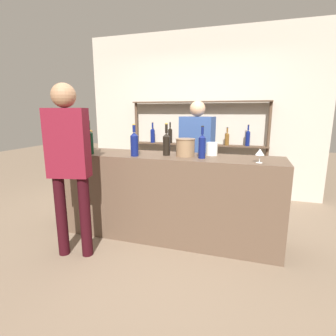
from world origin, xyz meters
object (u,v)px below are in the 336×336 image
object	(u,v)px
counter_bottle_1	(166,143)
counter_bottle_3	(134,143)
counter_bottle_4	(90,141)
cork_jar	(212,149)
counter_bottle_0	(202,146)
counter_bottle_2	(90,138)
ice_bucket	(185,147)
wine_glass	(260,152)
server_behind_counter	(197,150)
customer_left	(68,157)

from	to	relation	value
counter_bottle_1	counter_bottle_3	world-z (taller)	counter_bottle_1
counter_bottle_4	cork_jar	bearing A→B (deg)	14.03
counter_bottle_0	counter_bottle_4	world-z (taller)	counter_bottle_4
counter_bottle_2	counter_bottle_3	distance (m)	0.80
ice_bucket	cork_jar	size ratio (longest dim) A/B	1.48
counter_bottle_2	cork_jar	world-z (taller)	counter_bottle_2
counter_bottle_4	cork_jar	world-z (taller)	counter_bottle_4
counter_bottle_2	counter_bottle_4	distance (m)	0.36
wine_glass	counter_bottle_1	bearing A→B (deg)	171.01
counter_bottle_0	counter_bottle_2	distance (m)	1.49
counter_bottle_0	cork_jar	xyz separation A→B (m)	(0.07, 0.23, -0.06)
ice_bucket	cork_jar	xyz separation A→B (m)	(0.27, 0.15, -0.03)
counter_bottle_3	counter_bottle_4	world-z (taller)	counter_bottle_4
counter_bottle_3	server_behind_counter	world-z (taller)	server_behind_counter
wine_glass	server_behind_counter	size ratio (longest dim) A/B	0.08
customer_left	counter_bottle_4	bearing A→B (deg)	-3.01
counter_bottle_2	ice_bucket	world-z (taller)	counter_bottle_2
counter_bottle_3	wine_glass	world-z (taller)	counter_bottle_3
counter_bottle_2	cork_jar	bearing A→B (deg)	1.31
ice_bucket	server_behind_counter	xyz separation A→B (m)	(-0.03, 0.81, -0.15)
counter_bottle_2	cork_jar	xyz separation A→B (m)	(1.55, 0.04, -0.08)
ice_bucket	wine_glass	bearing A→B (deg)	-12.14
counter_bottle_1	counter_bottle_3	xyz separation A→B (m)	(-0.32, -0.15, 0.01)
counter_bottle_0	counter_bottle_1	bearing A→B (deg)	170.46
counter_bottle_1	ice_bucket	world-z (taller)	counter_bottle_1
server_behind_counter	customer_left	world-z (taller)	customer_left
counter_bottle_4	cork_jar	xyz separation A→B (m)	(1.34, 0.34, -0.07)
server_behind_counter	counter_bottle_2	bearing A→B (deg)	-50.10
counter_bottle_1	counter_bottle_2	bearing A→B (deg)	173.48
cork_jar	customer_left	distance (m)	1.51
counter_bottle_2	ice_bucket	distance (m)	1.28
counter_bottle_1	server_behind_counter	world-z (taller)	server_behind_counter
ice_bucket	server_behind_counter	bearing A→B (deg)	92.44
counter_bottle_0	counter_bottle_1	world-z (taller)	counter_bottle_1
counter_bottle_4	customer_left	xyz separation A→B (m)	(0.09, -0.49, -0.09)
counter_bottle_0	wine_glass	xyz separation A→B (m)	(0.57, -0.09, -0.03)
counter_bottle_0	wine_glass	size ratio (longest dim) A/B	2.50
counter_bottle_1	server_behind_counter	size ratio (longest dim) A/B	0.22
counter_bottle_3	server_behind_counter	xyz separation A→B (m)	(0.50, 0.98, -0.19)
counter_bottle_0	counter_bottle_3	distance (m)	0.73
counter_bottle_4	cork_jar	size ratio (longest dim) A/B	2.50
wine_glass	server_behind_counter	world-z (taller)	server_behind_counter
wine_glass	customer_left	bearing A→B (deg)	-163.60
counter_bottle_0	server_behind_counter	xyz separation A→B (m)	(-0.23, 0.89, -0.18)
ice_bucket	customer_left	world-z (taller)	customer_left
counter_bottle_1	ice_bucket	xyz separation A→B (m)	(0.21, 0.01, -0.04)
counter_bottle_0	counter_bottle_2	bearing A→B (deg)	172.64
counter_bottle_2	customer_left	xyz separation A→B (m)	(0.29, -0.79, -0.09)
server_behind_counter	counter_bottle_3	bearing A→B (deg)	-16.49
counter_bottle_3	cork_jar	size ratio (longest dim) A/B	2.41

